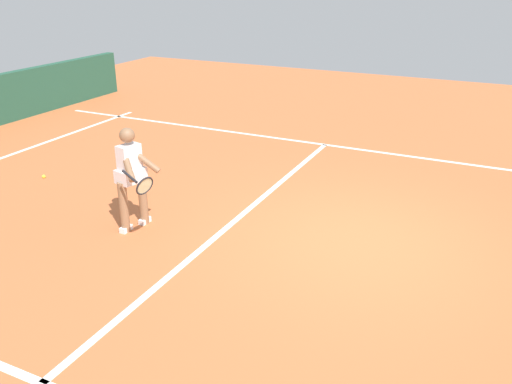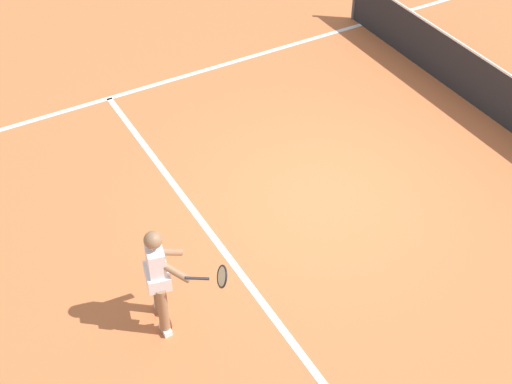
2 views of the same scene
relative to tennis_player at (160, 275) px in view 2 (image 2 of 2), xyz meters
name	(u,v)px [view 2 (image 2 of 2)]	position (x,y,z in m)	size (l,w,h in m)	color
ground_plane	(324,195)	(-1.05, 3.12, -0.85)	(26.34, 26.34, 0.00)	#C66638
service_line_marking	(213,237)	(-1.05, 1.23, -0.84)	(8.22, 0.10, 0.01)	white
sideline_left_marking	(203,71)	(-5.16, 3.12, -0.84)	(0.10, 18.27, 0.01)	white
court_net	(508,102)	(-1.05, 6.77, -0.36)	(8.90, 0.08, 1.05)	#4C4C51
tennis_player	(160,275)	(0.00, 0.00, 0.00)	(0.92, 0.90, 1.55)	#8C6647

